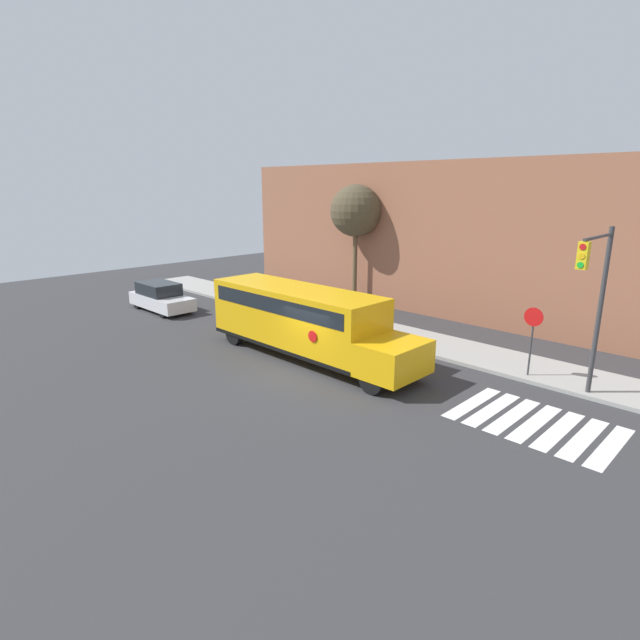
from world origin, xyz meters
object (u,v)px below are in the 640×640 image
object	(u,v)px
traffic_light	(595,292)
tree_near_sidewalk	(356,211)
parked_car	(161,297)
stop_sign	(532,332)
school_bus	(303,318)

from	to	relation	value
traffic_light	tree_near_sidewalk	bearing A→B (deg)	159.04
parked_car	tree_near_sidewalk	world-z (taller)	tree_near_sidewalk
stop_sign	tree_near_sidewalk	xyz separation A→B (m)	(-12.87, 4.86, 3.79)
parked_car	traffic_light	xyz separation A→B (m)	(22.00, 3.48, 3.00)
traffic_light	tree_near_sidewalk	world-z (taller)	tree_near_sidewalk
stop_sign	school_bus	bearing A→B (deg)	-152.47
traffic_light	parked_car	bearing A→B (deg)	-171.01
traffic_light	tree_near_sidewalk	distance (m)	16.20
parked_car	stop_sign	world-z (taller)	stop_sign
school_bus	stop_sign	size ratio (longest dim) A/B	3.72
parked_car	traffic_light	distance (m)	22.47
school_bus	traffic_light	xyz separation A→B (m)	(10.13, 3.26, 2.12)
stop_sign	tree_near_sidewalk	size ratio (longest dim) A/B	0.39
school_bus	traffic_light	size ratio (longest dim) A/B	1.78
school_bus	stop_sign	bearing A→B (deg)	27.53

